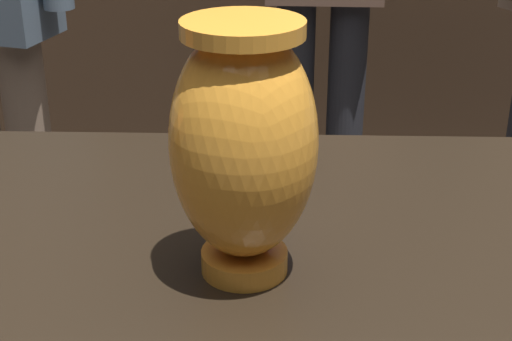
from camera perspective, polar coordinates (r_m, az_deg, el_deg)
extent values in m
cube|color=black|center=(0.86, 0.80, -6.87)|extent=(1.20, 0.64, 0.05)
cube|color=#422D1E|center=(3.02, 1.57, 10.28)|extent=(2.60, 0.40, 0.95)
cylinder|color=orange|center=(0.79, -0.87, -6.67)|extent=(0.09, 0.09, 0.02)
ellipsoid|color=orange|center=(0.73, -0.93, 1.99)|extent=(0.14, 0.14, 0.24)
cylinder|color=orange|center=(0.70, -0.99, 10.49)|extent=(0.11, 0.11, 0.02)
cylinder|color=#2D429E|center=(1.02, 0.08, 0.70)|extent=(0.06, 0.06, 0.02)
ellipsoid|color=#2D429E|center=(0.99, 0.09, 5.70)|extent=(0.10, 0.10, 0.17)
cylinder|color=#2D429E|center=(0.96, 0.09, 10.29)|extent=(0.08, 0.08, 0.01)
cylinder|color=#846B56|center=(2.06, -16.05, -0.66)|extent=(0.11, 0.11, 0.75)
cylinder|color=#232328|center=(2.32, 6.56, 3.16)|extent=(0.11, 0.11, 0.76)
cylinder|color=#232328|center=(2.31, 2.85, 3.27)|extent=(0.11, 0.11, 0.76)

